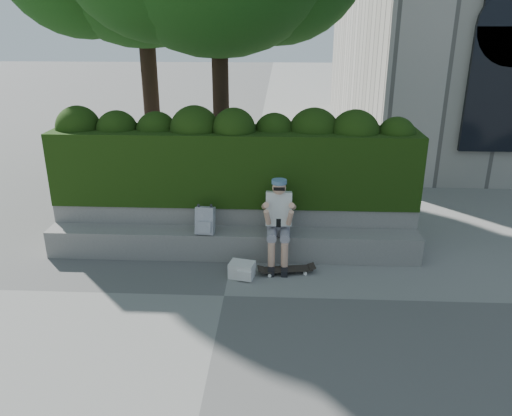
# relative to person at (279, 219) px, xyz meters

# --- Properties ---
(ground) EXTENTS (80.00, 80.00, 0.00)m
(ground) POSITION_rel_person_xyz_m (-0.75, -1.07, -0.75)
(ground) COLOR slate
(ground) RESTS_ON ground
(bench_ledge) EXTENTS (6.00, 0.45, 0.45)m
(bench_ledge) POSITION_rel_person_xyz_m (-0.75, 0.18, -0.53)
(bench_ledge) COLOR gray
(bench_ledge) RESTS_ON ground
(planter_wall) EXTENTS (6.00, 0.50, 0.75)m
(planter_wall) POSITION_rel_person_xyz_m (-0.75, 0.66, -0.38)
(planter_wall) COLOR gray
(planter_wall) RESTS_ON ground
(hedge) EXTENTS (6.00, 1.00, 1.20)m
(hedge) POSITION_rel_person_xyz_m (-0.75, 0.88, 0.60)
(hedge) COLOR black
(hedge) RESTS_ON planter_wall
(person) EXTENTS (0.40, 0.76, 1.38)m
(person) POSITION_rel_person_xyz_m (0.00, 0.00, 0.00)
(person) COLOR gray
(person) RESTS_ON ground
(skateboard) EXTENTS (0.81, 0.32, 0.08)m
(skateboard) POSITION_rel_person_xyz_m (0.13, -0.36, -0.68)
(skateboard) COLOR black
(skateboard) RESTS_ON ground
(backpack_plaid) EXTENTS (0.31, 0.19, 0.43)m
(backpack_plaid) POSITION_rel_person_xyz_m (-1.16, 0.08, -0.09)
(backpack_plaid) COLOR silver
(backpack_plaid) RESTS_ON bench_ledge
(backpack_ground) EXTENTS (0.41, 0.33, 0.24)m
(backpack_ground) POSITION_rel_person_xyz_m (-0.54, -0.50, -0.63)
(backpack_ground) COLOR beige
(backpack_ground) RESTS_ON ground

